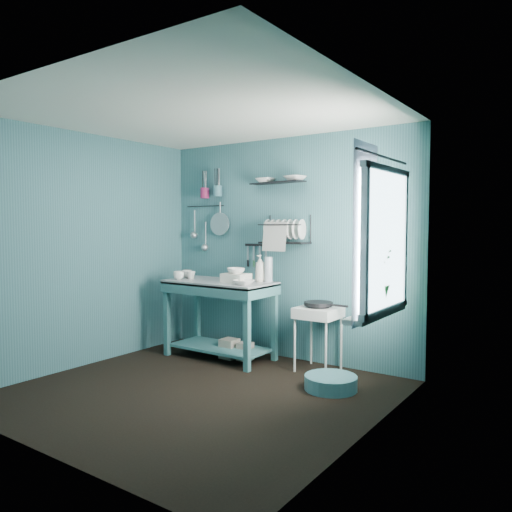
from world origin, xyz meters
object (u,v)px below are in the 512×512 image
Objects in this scene: potted_plant at (372,278)px; floor_basin at (331,383)px; frying_pan at (318,304)px; work_counter at (220,319)px; storage_tin_small at (245,351)px; wash_tub at (236,278)px; dish_rack at (285,229)px; utensil_cup_teal at (218,191)px; soap_bottle at (260,268)px; mug_right at (187,274)px; hotplate_stand at (318,339)px; water_bottle at (268,270)px; storage_tin_large at (229,348)px; colander at (220,224)px; mug_mid at (191,275)px; mug_left at (179,275)px; utensil_cup_magenta at (205,193)px.

potted_plant is 1.08× the size of floor_basin.
potted_plant reaches higher than frying_pan.
frying_pan is at bearing 128.77° from floor_basin.
work_counter is at bearing 169.64° from floor_basin.
storage_tin_small is (-1.75, 0.67, -0.99)m from potted_plant.
dish_rack is (0.41, 0.35, 0.54)m from wash_tub.
utensil_cup_teal is at bearing 139.38° from work_counter.
storage_tin_small is at bearing -135.00° from soap_bottle.
mug_right is at bearing -173.30° from frying_pan.
storage_tin_small reaches higher than floor_basin.
utensil_cup_teal is at bearing 163.84° from hotplate_stand.
utensil_cup_teal is (-0.85, 0.16, 0.91)m from water_bottle.
wash_tub is at bearing -141.92° from dish_rack.
mug_right is at bearing -171.73° from work_counter.
floor_basin is (0.38, -0.48, -0.64)m from frying_pan.
soap_bottle is 0.57× the size of potted_plant.
storage_tin_large is at bearing -154.89° from soap_bottle.
work_counter is 0.81m from water_bottle.
hotplate_stand is 1.09m from storage_tin_large.
colander is at bearing 143.18° from wash_tub.
wash_tub is 1.58m from floor_basin.
mug_mid is at bearing -179.68° from hotplate_stand.
soap_bottle is 1.00× the size of frying_pan.
storage_tin_small is at bearing 159.10° from potted_plant.
mug_left is 1.78m from hotplate_stand.
water_bottle reaches higher than floor_basin.
storage_tin_large is at bearing 167.04° from floor_basin.
work_counter is at bearing 164.00° from potted_plant.
wash_tub is at bearing -127.69° from soap_bottle.
water_bottle is 1.00× the size of colander.
potted_plant is at bearing -7.73° from work_counter.
mug_left is at bearing -135.00° from mug_mid.
water_bottle reaches higher than work_counter.
potted_plant is at bearing -41.38° from frying_pan.
wash_tub is 1.11m from hotplate_stand.
mug_left is 0.84m from colander.
mug_mid is 1.09m from utensil_cup_magenta.
utensil_cup_magenta reaches higher than frying_pan.
dish_rack is at bearing 34.78° from work_counter.
mug_right is at bearing -113.92° from utensil_cup_teal.
storage_tin_small is at bearing -172.39° from frying_pan.
utensil_cup_magenta is at bearing 159.48° from potted_plant.
soap_bottle reaches higher than floor_basin.
mug_left is 0.44× the size of wash_tub.
water_bottle is (0.90, 0.28, 0.09)m from mug_mid.
soap_bottle is 1.07× the size of water_bottle.
storage_tin_large is at bearing -27.40° from utensil_cup_magenta.
dish_rack is at bearing -4.64° from colander.
wash_tub is 0.58× the size of floor_basin.
dish_rack is 1.96× the size of colander.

